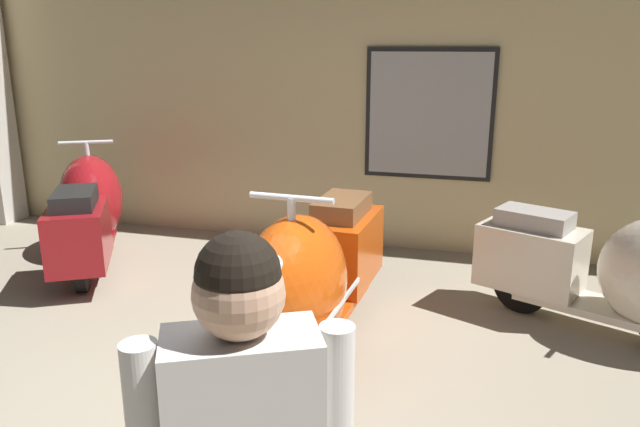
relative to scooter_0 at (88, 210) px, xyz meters
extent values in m
cube|color=#CCB784|center=(2.01, 1.27, 1.22)|extent=(18.00, 0.20, 3.43)
cube|color=black|center=(2.92, 1.15, 0.83)|extent=(1.18, 0.03, 1.21)
cube|color=#9E9E9E|center=(2.92, 1.14, 0.83)|extent=(1.10, 0.01, 1.13)
cylinder|color=black|center=(-0.17, 0.30, -0.28)|extent=(0.29, 0.43, 0.44)
cylinder|color=silver|center=(-0.17, 0.30, -0.28)|extent=(0.19, 0.22, 0.20)
cylinder|color=black|center=(0.34, -0.61, -0.28)|extent=(0.29, 0.43, 0.44)
cylinder|color=silver|center=(0.34, -0.61, -0.28)|extent=(0.19, 0.22, 0.20)
cube|color=maroon|center=(0.09, -0.16, -0.30)|extent=(0.86, 1.10, 0.05)
ellipsoid|color=maroon|center=(-0.14, 0.25, 0.04)|extent=(0.95, 1.08, 0.83)
cube|color=maroon|center=(0.32, -0.57, -0.03)|extent=(0.75, 0.87, 0.48)
cube|color=black|center=(0.32, -0.57, 0.27)|extent=(0.53, 0.61, 0.13)
sphere|color=silver|center=(-0.29, 0.52, 0.27)|extent=(0.16, 0.16, 0.16)
cylinder|color=silver|center=(-0.16, 0.28, 0.42)|extent=(0.05, 0.05, 0.31)
cylinder|color=silver|center=(-0.16, 0.28, 0.57)|extent=(0.44, 0.27, 0.04)
cylinder|color=black|center=(2.42, -1.42, -0.27)|extent=(0.12, 0.46, 0.46)
cylinder|color=silver|center=(2.42, -1.42, -0.27)|extent=(0.12, 0.21, 0.21)
cylinder|color=black|center=(2.47, -0.33, -0.27)|extent=(0.12, 0.46, 0.46)
cylinder|color=silver|center=(2.47, -0.33, -0.27)|extent=(0.12, 0.21, 0.21)
cube|color=#C6470F|center=(2.44, -0.87, -0.29)|extent=(0.47, 1.11, 0.06)
ellipsoid|color=#C6470F|center=(2.42, -1.36, 0.06)|extent=(0.65, 0.99, 0.87)
cube|color=#C6470F|center=(2.47, -0.37, -0.01)|extent=(0.50, 0.80, 0.51)
cube|color=brown|center=(2.47, -0.37, 0.31)|extent=(0.35, 0.57, 0.14)
sphere|color=silver|center=(2.40, -1.68, 0.30)|extent=(0.17, 0.17, 0.17)
cylinder|color=silver|center=(2.42, -1.39, 0.46)|extent=(0.05, 0.05, 0.32)
cylinder|color=silver|center=(2.42, -1.39, 0.62)|extent=(0.51, 0.06, 0.04)
cube|color=silver|center=(2.71, -1.38, 0.00)|extent=(0.05, 0.77, 0.03)
cylinder|color=black|center=(3.80, -0.07, -0.28)|extent=(0.42, 0.25, 0.42)
cylinder|color=silver|center=(3.80, -0.07, -0.28)|extent=(0.21, 0.17, 0.19)
cube|color=beige|center=(4.26, -0.27, -0.31)|extent=(1.07, 0.75, 0.05)
cube|color=beige|center=(3.84, -0.08, -0.05)|extent=(0.83, 0.68, 0.46)
cube|color=gray|center=(3.84, -0.08, 0.24)|extent=(0.58, 0.47, 0.13)
sphere|color=tan|center=(2.96, -3.41, 0.94)|extent=(0.21, 0.21, 0.21)
sphere|color=black|center=(2.96, -3.41, 0.98)|extent=(0.19, 0.19, 0.19)
camera|label=1|loc=(3.47, -4.55, 1.47)|focal=33.99mm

